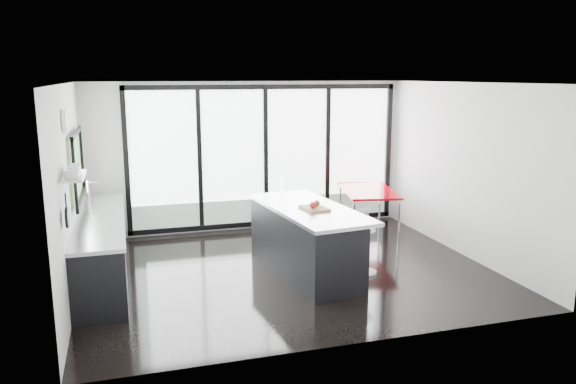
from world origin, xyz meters
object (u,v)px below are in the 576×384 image
object	(u,v)px
bar_stool_near	(362,250)
bar_stool_far	(320,232)
island	(304,239)
red_table	(368,212)

from	to	relation	value
bar_stool_near	bar_stool_far	size ratio (longest dim) A/B	0.95
island	red_table	distance (m)	2.44
island	bar_stool_far	size ratio (longest dim) A/B	3.34
bar_stool_far	red_table	xyz separation A→B (m)	(1.28, 0.93, 0.04)
island	bar_stool_far	bearing A→B (deg)	54.68
red_table	bar_stool_far	bearing A→B (deg)	-144.06
island	red_table	world-z (taller)	island
island	red_table	bearing A→B (deg)	42.66
bar_stool_near	red_table	xyz separation A→B (m)	(1.00, 1.96, 0.06)
island	bar_stool_far	world-z (taller)	island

